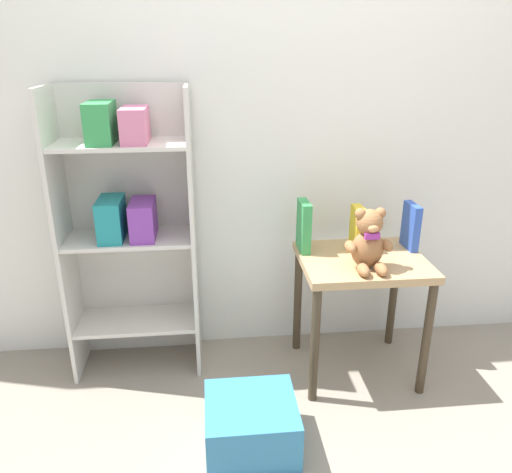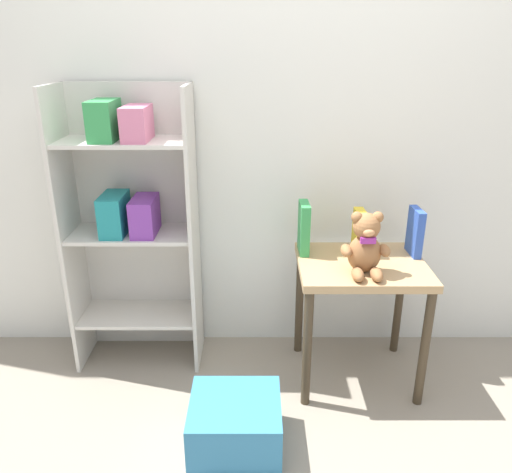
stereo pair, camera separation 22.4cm
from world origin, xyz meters
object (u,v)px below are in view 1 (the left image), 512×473
at_px(bookshelf_side, 129,218).
at_px(book_standing_yellow, 357,228).
at_px(book_standing_green, 304,226).
at_px(book_standing_blue, 411,226).
at_px(storage_bin, 251,424).
at_px(display_table, 361,277).
at_px(teddy_bear, 369,241).

relative_size(bookshelf_side, book_standing_yellow, 6.52).
distance_m(book_standing_green, book_standing_yellow, 0.26).
xyz_separation_m(book_standing_yellow, book_standing_blue, (0.25, -0.02, 0.01)).
bearing_deg(storage_bin, display_table, 39.37).
height_order(teddy_bear, book_standing_green, teddy_bear).
bearing_deg(book_standing_green, teddy_bear, -45.13).
bearing_deg(book_standing_yellow, storage_bin, -135.90).
distance_m(display_table, book_standing_yellow, 0.23).
bearing_deg(bookshelf_side, book_standing_blue, -4.31).
relative_size(teddy_bear, storage_bin, 0.75).
xyz_separation_m(bookshelf_side, display_table, (1.06, -0.19, -0.26)).
xyz_separation_m(display_table, book_standing_blue, (0.25, 0.10, 0.21)).
height_order(display_table, storage_bin, display_table).
xyz_separation_m(bookshelf_side, book_standing_yellow, (1.06, -0.08, -0.06)).
bearing_deg(book_standing_blue, book_standing_green, 174.79).
bearing_deg(book_standing_green, bookshelf_side, 173.65).
bearing_deg(teddy_bear, storage_bin, -147.01).
height_order(teddy_bear, book_standing_blue, teddy_bear).
bearing_deg(book_standing_blue, storage_bin, -147.89).
distance_m(book_standing_yellow, book_standing_blue, 0.26).
relative_size(book_standing_blue, storage_bin, 0.61).
xyz_separation_m(bookshelf_side, book_standing_blue, (1.32, -0.10, -0.05)).
height_order(bookshelf_side, storage_bin, bookshelf_side).
height_order(display_table, book_standing_green, book_standing_green).
xyz_separation_m(bookshelf_side, storage_bin, (0.50, -0.65, -0.66)).
distance_m(book_standing_green, book_standing_blue, 0.51).
bearing_deg(teddy_bear, bookshelf_side, 163.95).
distance_m(book_standing_yellow, storage_bin, 1.00).
height_order(book_standing_yellow, book_standing_blue, book_standing_blue).
xyz_separation_m(book_standing_green, book_standing_blue, (0.51, -0.03, -0.01)).
xyz_separation_m(bookshelf_side, book_standing_green, (0.81, -0.07, -0.04)).
bearing_deg(storage_bin, book_standing_blue, 34.26).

